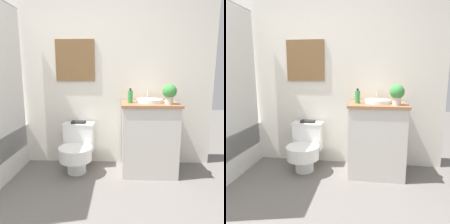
{
  "view_description": "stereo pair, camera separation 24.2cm",
  "coord_description": "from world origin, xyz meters",
  "views": [
    {
      "loc": [
        0.58,
        -0.99,
        1.23
      ],
      "look_at": [
        0.49,
        1.39,
        0.78
      ],
      "focal_mm": 35.0,
      "sensor_mm": 36.0,
      "label": 1
    },
    {
      "loc": [
        0.82,
        -0.97,
        1.23
      ],
      "look_at": [
        0.49,
        1.39,
        0.78
      ],
      "focal_mm": 35.0,
      "sensor_mm": 36.0,
      "label": 2
    }
  ],
  "objects": [
    {
      "name": "toilet",
      "position": [
        0.05,
        1.56,
        0.29
      ],
      "size": [
        0.4,
        0.54,
        0.58
      ],
      "color": "white",
      "rests_on": "ground_plane"
    },
    {
      "name": "vanity",
      "position": [
        0.93,
        1.57,
        0.43
      ],
      "size": [
        0.67,
        0.51,
        0.86
      ],
      "color": "beige",
      "rests_on": "ground_plane"
    },
    {
      "name": "potted_plant",
      "position": [
        1.12,
        1.45,
        1.0
      ],
      "size": [
        0.16,
        0.16,
        0.23
      ],
      "color": "beige",
      "rests_on": "vanity"
    },
    {
      "name": "book_on_tank",
      "position": [
        0.05,
        1.69,
        0.59
      ],
      "size": [
        0.18,
        0.1,
        0.02
      ],
      "color": "black",
      "rests_on": "toilet"
    },
    {
      "name": "sink",
      "position": [
        0.93,
        1.59,
        0.88
      ],
      "size": [
        0.31,
        0.34,
        0.13
      ],
      "color": "white",
      "rests_on": "vanity"
    },
    {
      "name": "soap_bottle",
      "position": [
        0.69,
        1.53,
        0.94
      ],
      "size": [
        0.06,
        0.06,
        0.17
      ],
      "color": "green",
      "rests_on": "vanity"
    },
    {
      "name": "wall_back",
      "position": [
        -0.0,
        1.86,
        1.25
      ],
      "size": [
        3.53,
        0.07,
        2.5
      ],
      "color": "silver",
      "rests_on": "ground_plane"
    }
  ]
}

